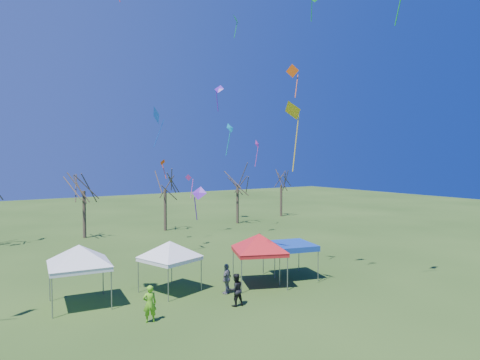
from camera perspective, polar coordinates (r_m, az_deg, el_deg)
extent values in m
plane|color=#284516|center=(23.98, 0.18, -16.17)|extent=(140.00, 140.00, 0.00)
cylinder|color=#3D2D21|center=(44.78, -20.05, -4.34)|extent=(0.32, 0.32, 4.64)
cylinder|color=#3D2D21|center=(47.10, -9.93, -3.94)|extent=(0.32, 0.32, 4.49)
cylinder|color=#3D2D21|center=(51.46, -0.33, -3.33)|extent=(0.32, 0.32, 4.47)
cylinder|color=#3D2D21|center=(58.02, 5.50, -2.75)|extent=(0.32, 0.32, 4.23)
cylinder|color=gray|center=(23.51, -23.77, -14.23)|extent=(0.06, 0.06, 2.02)
cylinder|color=gray|center=(26.22, -24.05, -12.44)|extent=(0.06, 0.06, 2.02)
cylinder|color=gray|center=(23.78, -16.76, -13.91)|extent=(0.06, 0.06, 2.02)
cylinder|color=gray|center=(26.47, -17.80, -12.19)|extent=(0.06, 0.06, 2.02)
cube|color=white|center=(24.67, -20.64, -10.65)|extent=(3.37, 3.37, 0.24)
pyramid|color=white|center=(24.43, -20.69, -8.07)|extent=(4.24, 4.24, 1.01)
cylinder|color=gray|center=(24.31, -9.55, -13.66)|extent=(0.06, 0.06, 1.85)
cylinder|color=gray|center=(26.23, -13.41, -12.45)|extent=(0.06, 0.06, 1.85)
cylinder|color=gray|center=(26.03, -5.18, -12.50)|extent=(0.06, 0.06, 1.85)
cylinder|color=gray|center=(27.83, -9.10, -11.51)|extent=(0.06, 0.06, 1.85)
cube|color=white|center=(25.81, -9.33, -10.29)|extent=(3.49, 3.49, 0.22)
pyramid|color=white|center=(25.59, -9.35, -8.03)|extent=(3.74, 3.74, 0.93)
cylinder|color=gray|center=(25.39, 0.21, -12.74)|extent=(0.06, 0.06, 1.98)
cylinder|color=gray|center=(28.02, -0.92, -11.23)|extent=(0.06, 0.06, 1.98)
cylinder|color=gray|center=(26.05, 6.35, -12.35)|extent=(0.06, 0.06, 1.98)
cylinder|color=gray|center=(28.62, 4.66, -10.94)|extent=(0.06, 0.06, 1.98)
cube|color=red|center=(26.72, 2.58, -9.49)|extent=(3.88, 3.88, 0.24)
pyramid|color=red|center=(26.50, 2.59, -7.15)|extent=(3.89, 3.89, 0.99)
cylinder|color=gray|center=(27.06, 5.31, -11.83)|extent=(0.06, 0.06, 1.92)
cylinder|color=gray|center=(29.45, 3.12, -10.60)|extent=(0.06, 0.06, 1.92)
cylinder|color=gray|center=(28.25, 10.37, -11.23)|extent=(0.06, 0.06, 1.92)
cylinder|color=gray|center=(30.54, 7.86, -10.13)|extent=(0.06, 0.06, 1.92)
cube|color=#0E3697|center=(28.56, 6.68, -8.84)|extent=(3.49, 3.49, 0.23)
cube|color=#0E3697|center=(28.52, 6.68, -8.50)|extent=(3.49, 3.49, 0.11)
imported|color=slate|center=(25.39, -1.78, -13.02)|extent=(1.08, 0.94, 1.75)
imported|color=black|center=(23.40, -0.58, -14.42)|extent=(0.90, 0.73, 1.74)
imported|color=#69C61F|center=(21.70, -11.95, -15.82)|extent=(0.72, 0.55, 1.78)
cone|color=#D54E0B|center=(29.41, 7.02, 14.24)|extent=(0.64, 0.88, 0.91)
cube|color=#D54E0B|center=(29.14, 7.55, 12.31)|extent=(0.54, 0.34, 1.59)
cone|color=#CC2D9C|center=(41.22, -6.89, 0.34)|extent=(0.61, 0.63, 0.64)
cube|color=#CC2D9C|center=(41.16, -6.44, -1.14)|extent=(0.56, 0.52, 1.82)
cone|color=blue|center=(34.12, -11.01, 8.50)|extent=(0.61, 1.49, 1.43)
cube|color=blue|center=(33.62, -10.78, 6.14)|extent=(0.86, 0.11, 2.16)
cone|color=#0C94B8|center=(32.82, -1.32, 6.99)|extent=(0.91, 0.67, 0.75)
cube|color=#0C94B8|center=(32.59, -1.58, 4.97)|extent=(0.19, 0.48, 1.93)
cone|color=#E733B0|center=(48.02, 2.33, 4.85)|extent=(1.03, 0.79, 0.94)
cube|color=#E733B0|center=(47.82, 2.23, 3.17)|extent=(0.24, 0.39, 2.34)
cone|color=green|center=(35.51, -0.56, 20.71)|extent=(0.98, 1.05, 0.85)
cube|color=green|center=(35.15, -0.58, 19.43)|extent=(0.24, 0.21, 1.27)
cone|color=#FE3F0D|center=(40.12, -10.29, 2.37)|extent=(0.82, 0.71, 0.61)
cube|color=#FE3F0D|center=(40.32, -10.08, 1.16)|extent=(0.28, 0.46, 1.38)
cone|color=#5A17A6|center=(22.89, -5.46, -1.71)|extent=(0.94, 0.95, 0.73)
cube|color=#5A17A6|center=(23.04, -5.92, -3.80)|extent=(0.35, 0.33, 1.29)
cube|color=#169228|center=(27.89, 9.53, 21.45)|extent=(0.26, 0.34, 1.26)
cone|color=yellow|center=(24.57, 7.10, 9.26)|extent=(0.86, 1.30, 1.09)
cube|color=yellow|center=(24.27, 7.44, 4.85)|extent=(0.49, 0.07, 3.17)
cone|color=#5619B4|center=(29.09, -2.82, 12.06)|extent=(0.76, 0.83, 0.60)
cube|color=#5619B4|center=(29.03, -3.06, 10.42)|extent=(0.28, 0.21, 1.32)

